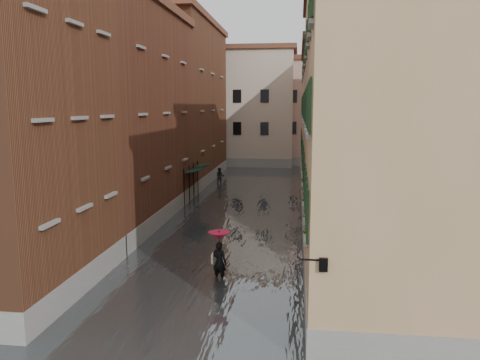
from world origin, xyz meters
The scene contains 15 objects.
ground centered at (0.00, 0.00, 0.00)m, with size 120.00×120.00×0.00m, color #555557.
floodwater centered at (0.00, 13.00, 0.10)m, with size 10.00×60.00×0.20m, color #4D5355.
building_left_mid centered at (-7.00, 9.00, 6.25)m, with size 6.00×14.00×12.50m, color #562B1B.
building_left_far centered at (-7.00, 24.00, 7.00)m, with size 6.00×16.00×14.00m, color brown.
building_right_near centered at (7.00, -2.00, 5.75)m, with size 6.00×8.00×11.50m, color tan.
building_right_mid centered at (7.00, 9.00, 6.50)m, with size 6.00×14.00×13.00m, color tan.
building_right_far centered at (7.00, 24.00, 5.75)m, with size 6.00×16.00×11.50m, color tan.
building_end_cream centered at (-3.00, 38.00, 6.50)m, with size 12.00×9.00×13.00m, color #C2B39A.
building_end_pink centered at (6.00, 40.00, 6.00)m, with size 10.00×9.00×12.00m, color tan.
awning_near centered at (-3.49, 14.30, 2.47)m, with size 1.09×3.00×2.80m.
awning_far centered at (-3.49, 15.80, 2.46)m, with size 1.09×2.92×2.80m.
wall_lantern centered at (4.33, -6.00, 3.01)m, with size 0.71×0.22×0.35m.
window_planters centered at (4.12, 0.52, 3.51)m, with size 0.59×10.66×0.84m.
pedestrian_main centered at (0.62, 0.03, 1.22)m, with size 0.89×0.89×2.06m.
pedestrian_far centered at (-3.16, 22.80, 0.78)m, with size 0.75×0.59×1.55m, color black.
Camera 1 is at (3.64, -17.64, 7.02)m, focal length 35.00 mm.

